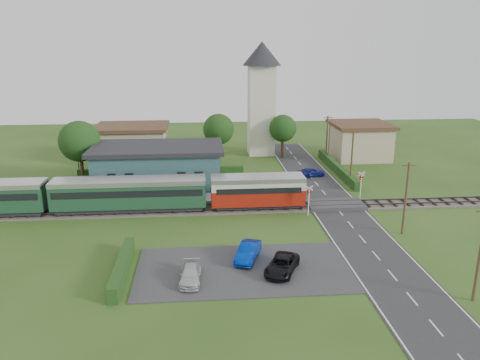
{
  "coord_description": "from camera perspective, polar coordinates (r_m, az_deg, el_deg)",
  "views": [
    {
      "loc": [
        -4.6,
        -45.66,
        17.49
      ],
      "look_at": [
        -0.41,
        4.0,
        2.74
      ],
      "focal_mm": 35.0,
      "sensor_mm": 36.0,
      "label": 1
    }
  ],
  "objects": [
    {
      "name": "tree_b",
      "position": [
        69.83,
        -2.63,
        6.18
      ],
      "size": [
        4.6,
        4.6,
        7.34
      ],
      "color": "#332316",
      "rests_on": "ground"
    },
    {
      "name": "utility_pole_d",
      "position": [
        71.58,
        10.54,
        5.04
      ],
      "size": [
        1.4,
        0.22,
        7.0
      ],
      "color": "#473321",
      "rests_on": "ground"
    },
    {
      "name": "streetlamp_west",
      "position": [
        69.45,
        -19.26,
        3.55
      ],
      "size": [
        0.3,
        0.3,
        5.15
      ],
      "color": "#3F3F47",
      "rests_on": "ground"
    },
    {
      "name": "equipment_hut",
      "position": [
        54.9,
        -18.74,
        -1.08
      ],
      "size": [
        2.3,
        2.3,
        2.55
      ],
      "color": "beige",
      "rests_on": "platform"
    },
    {
      "name": "pedestrian_far",
      "position": [
        54.84,
        -16.54,
        -1.34
      ],
      "size": [
        0.91,
        1.04,
        1.8
      ],
      "primitive_type": "imported",
      "rotation": [
        0.0,
        0.0,
        1.26
      ],
      "color": "gray",
      "rests_on": "platform"
    },
    {
      "name": "station_building",
      "position": [
        58.81,
        -9.94,
        1.66
      ],
      "size": [
        16.0,
        9.0,
        5.3
      ],
      "color": "#325657",
      "rests_on": "ground"
    },
    {
      "name": "crossing_deck",
      "position": [
        52.75,
        11.54,
        -2.97
      ],
      "size": [
        6.2,
        3.4,
        0.45
      ],
      "primitive_type": "cube",
      "color": "#333335",
      "rests_on": "ground"
    },
    {
      "name": "tree_c",
      "position": [
        72.92,
        5.23,
        6.28
      ],
      "size": [
        4.2,
        4.2,
        6.78
      ],
      "color": "#332316",
      "rests_on": "ground"
    },
    {
      "name": "car_park_dark",
      "position": [
        37.43,
        5.13,
        -10.27
      ],
      "size": [
        3.66,
        4.76,
        1.2
      ],
      "primitive_type": "imported",
      "rotation": [
        0.0,
        0.0,
        -0.45
      ],
      "color": "black",
      "rests_on": "car_park"
    },
    {
      "name": "ground",
      "position": [
        49.11,
        0.87,
        -4.38
      ],
      "size": [
        120.0,
        120.0,
        0.0
      ],
      "primitive_type": "plane",
      "color": "#2D4C19"
    },
    {
      "name": "car_on_road",
      "position": [
        63.66,
        8.68,
        0.98
      ],
      "size": [
        3.94,
        2.3,
        1.26
      ],
      "primitive_type": "imported",
      "rotation": [
        0.0,
        0.0,
        1.81
      ],
      "color": "navy",
      "rests_on": "road"
    },
    {
      "name": "hedge_carpark",
      "position": [
        38.2,
        -14.18,
        -10.3
      ],
      "size": [
        0.8,
        9.0,
        1.2
      ],
      "primitive_type": "cube",
      "color": "#193814",
      "rests_on": "ground"
    },
    {
      "name": "church_tower",
      "position": [
        74.64,
        2.63,
        10.88
      ],
      "size": [
        6.0,
        6.0,
        17.6
      ],
      "color": "beige",
      "rests_on": "ground"
    },
    {
      "name": "utility_pole_c",
      "position": [
        60.36,
        13.48,
        2.75
      ],
      "size": [
        1.4,
        0.22,
        7.0
      ],
      "color": "#473321",
      "rests_on": "ground"
    },
    {
      "name": "utility_pole_a",
      "position": [
        36.2,
        27.23,
        -7.97
      ],
      "size": [
        1.4,
        0.22,
        7.0
      ],
      "color": "#473321",
      "rests_on": "ground"
    },
    {
      "name": "tree_a",
      "position": [
        62.8,
        -18.98,
        4.47
      ],
      "size": [
        5.2,
        5.2,
        8.0
      ],
      "color": "#332316",
      "rests_on": "ground"
    },
    {
      "name": "hedge_station",
      "position": [
        63.67,
        -9.52,
        0.92
      ],
      "size": [
        22.0,
        0.8,
        1.3
      ],
      "primitive_type": "cube",
      "color": "#193814",
      "rests_on": "ground"
    },
    {
      "name": "streetlamp_east",
      "position": [
        76.9,
        10.85,
        5.36
      ],
      "size": [
        0.3,
        0.3,
        5.15
      ],
      "color": "#3F3F47",
      "rests_on": "ground"
    },
    {
      "name": "road",
      "position": [
        51.02,
        12.14,
        -3.92
      ],
      "size": [
        6.0,
        70.0,
        0.05
      ],
      "primitive_type": "cube",
      "color": "#28282B",
      "rests_on": "ground"
    },
    {
      "name": "crossing_signal_near",
      "position": [
        49.04,
        8.39,
        -1.94
      ],
      "size": [
        0.84,
        0.28,
        3.28
      ],
      "color": "silver",
      "rests_on": "ground"
    },
    {
      "name": "platform",
      "position": [
        53.98,
        -10.32,
        -2.44
      ],
      "size": [
        30.0,
        3.0,
        0.45
      ],
      "primitive_type": "cube",
      "color": "gray",
      "rests_on": "ground"
    },
    {
      "name": "house_west",
      "position": [
        72.92,
        -12.96,
        4.43
      ],
      "size": [
        10.8,
        8.8,
        5.5
      ],
      "color": "tan",
      "rests_on": "ground"
    },
    {
      "name": "railway_track",
      "position": [
        50.94,
        0.65,
        -3.46
      ],
      "size": [
        76.0,
        3.2,
        0.49
      ],
      "color": "#4C443D",
      "rests_on": "ground"
    },
    {
      "name": "car_park_silver",
      "position": [
        36.23,
        -6.06,
        -11.35
      ],
      "size": [
        1.71,
        3.84,
        1.09
      ],
      "primitive_type": "imported",
      "rotation": [
        0.0,
        0.0,
        -0.05
      ],
      "color": "silver",
      "rests_on": "car_park"
    },
    {
      "name": "train",
      "position": [
        51.22,
        -16.83,
        -1.64
      ],
      "size": [
        43.2,
        2.9,
        3.4
      ],
      "color": "#232328",
      "rests_on": "ground"
    },
    {
      "name": "house_east",
      "position": [
        75.32,
        14.39,
        4.72
      ],
      "size": [
        8.8,
        8.8,
        5.5
      ],
      "color": "tan",
      "rests_on": "ground"
    },
    {
      "name": "hedge_roadside",
      "position": [
        66.64,
        11.73,
        1.45
      ],
      "size": [
        0.8,
        18.0,
        1.2
      ],
      "primitive_type": "cube",
      "color": "#193814",
      "rests_on": "ground"
    },
    {
      "name": "crossing_signal_far",
      "position": [
        55.43,
        14.55,
        -0.13
      ],
      "size": [
        0.84,
        0.28,
        3.28
      ],
      "color": "silver",
      "rests_on": "ground"
    },
    {
      "name": "utility_pole_b",
      "position": [
        46.03,
        19.55,
        -2.03
      ],
      "size": [
        1.4,
        0.22,
        7.0
      ],
      "color": "#473321",
      "rests_on": "ground"
    },
    {
      "name": "pedestrian_near",
      "position": [
        53.42,
        -4.45,
        -1.15
      ],
      "size": [
        0.76,
        0.61,
        1.81
      ],
      "primitive_type": "imported",
      "rotation": [
        0.0,
        0.0,
        3.44
      ],
      "color": "gray",
      "rests_on": "platform"
    },
    {
      "name": "car_park_blue",
      "position": [
        39.28,
        0.99,
        -8.74
      ],
      "size": [
        2.73,
        4.31,
        1.34
      ],
      "primitive_type": "imported",
      "rotation": [
        0.0,
        0.0,
        -0.35
      ],
      "color": "#0128A1",
      "rests_on": "car_park"
    },
    {
      "name": "car_park",
      "position": [
        38.04,
        0.39,
        -10.82
      ],
      "size": [
        17.0,
        9.0,
        0.08
      ],
      "primitive_type": "cube",
      "color": "#333335",
      "rests_on": "ground"
    }
  ]
}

